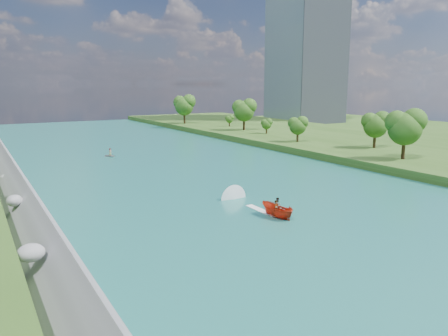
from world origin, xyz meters
TOP-DOWN VIEW (x-y plane):
  - ground at (0.00, 0.00)m, footprint 260.00×260.00m
  - river_water at (0.00, 20.00)m, footprint 55.00×240.00m
  - berm_east at (49.50, 20.00)m, footprint 44.00×240.00m
  - riprap_bank at (-25.85, 19.29)m, footprint 4.65×236.00m
  - office_tower at (82.50, 95.00)m, footprint 22.00×22.00m
  - trees_east at (35.78, 26.88)m, footprint 17.79×141.24m
  - motorboat at (-1.46, 2.69)m, footprint 3.60×19.05m
  - raft at (-5.56, 50.41)m, footprint 2.73×3.02m

SIDE VIEW (x-z plane):
  - ground at x=0.00m, z-range 0.00..0.00m
  - river_water at x=0.00m, z-range 0.00..0.10m
  - raft at x=-5.56m, z-range -0.36..1.31m
  - berm_east at x=49.50m, z-range 0.00..1.50m
  - motorboat at x=-1.46m, z-range -0.19..1.83m
  - riprap_bank at x=-25.85m, z-range -0.24..3.84m
  - trees_east at x=35.78m, z-range 0.85..11.85m
  - office_tower at x=82.50m, z-range 0.00..60.00m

